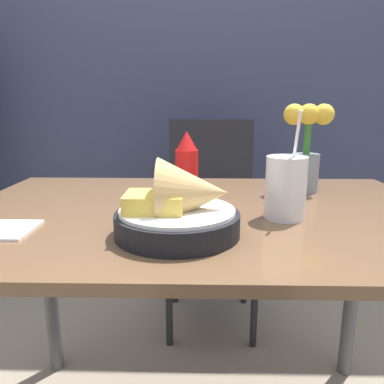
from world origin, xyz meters
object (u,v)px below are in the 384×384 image
(drink_cup, at_px, (287,190))
(flower_vase, at_px, (308,145))
(food_basket, at_px, (184,209))
(chair_far_window, at_px, (212,204))
(ketchup_bottle, at_px, (188,169))

(drink_cup, distance_m, flower_vase, 0.31)
(food_basket, distance_m, flower_vase, 0.54)
(chair_far_window, bearing_deg, ketchup_bottle, -96.92)
(drink_cup, xyz_separation_m, flower_vase, (0.12, 0.28, 0.07))
(chair_far_window, relative_size, food_basket, 3.65)
(food_basket, height_order, flower_vase, flower_vase)
(ketchup_bottle, distance_m, drink_cup, 0.27)
(flower_vase, bearing_deg, food_basket, -131.80)
(food_basket, height_order, drink_cup, drink_cup)
(chair_far_window, xyz_separation_m, food_basket, (-0.09, -0.97, 0.25))
(chair_far_window, height_order, ketchup_bottle, ketchup_bottle)
(food_basket, bearing_deg, chair_far_window, 84.86)
(chair_far_window, xyz_separation_m, ketchup_bottle, (-0.09, -0.72, 0.29))
(food_basket, relative_size, drink_cup, 1.03)
(chair_far_window, height_order, flower_vase, flower_vase)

